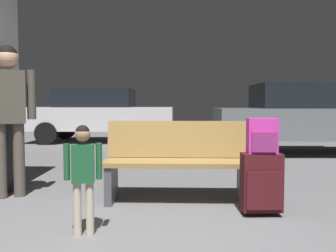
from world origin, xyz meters
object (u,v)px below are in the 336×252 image
at_px(bench, 177,162).
at_px(suitcase, 262,183).
at_px(backpack_bright, 262,136).
at_px(parked_car_near, 309,117).
at_px(adult, 8,104).
at_px(parked_car_far, 100,114).
at_px(child, 83,168).

distance_m(bench, suitcase, 0.97).
height_order(backpack_bright, parked_car_near, parked_car_near).
distance_m(adult, parked_car_far, 6.29).
bearing_deg(child, bench, 56.31).
xyz_separation_m(suitcase, parked_car_far, (-3.22, 6.81, 0.48)).
xyz_separation_m(bench, adult, (-1.93, 0.07, 0.64)).
distance_m(bench, adult, 2.03).
bearing_deg(child, adult, 135.49).
distance_m(suitcase, backpack_bright, 0.45).
height_order(backpack_bright, adult, adult).
bearing_deg(parked_car_near, backpack_bright, -112.97).
xyz_separation_m(bench, parked_car_far, (-2.39, 6.34, 0.36)).
distance_m(bench, parked_car_near, 4.92).
bearing_deg(adult, child, -44.51).
relative_size(bench, parked_car_near, 0.39).
xyz_separation_m(bench, backpack_bright, (0.83, -0.48, 0.33)).
bearing_deg(suitcase, bench, 150.15).
distance_m(child, adult, 1.75).
bearing_deg(bench, parked_car_far, 110.63).
relative_size(parked_car_near, parked_car_far, 1.01).
bearing_deg(child, suitcase, 21.75).
bearing_deg(bench, suitcase, -29.85).
distance_m(parked_car_near, parked_car_far, 5.62).
xyz_separation_m(suitcase, parked_car_near, (1.92, 4.53, 0.48)).
bearing_deg(adult, bench, -2.05).
height_order(suitcase, adult, adult).
relative_size(backpack_bright, parked_car_far, 0.08).
distance_m(suitcase, adult, 2.92).
distance_m(bench, parked_car_far, 6.78).
bearing_deg(suitcase, adult, 168.80).
bearing_deg(backpack_bright, parked_car_near, 67.03).
bearing_deg(parked_car_far, bench, -69.37).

